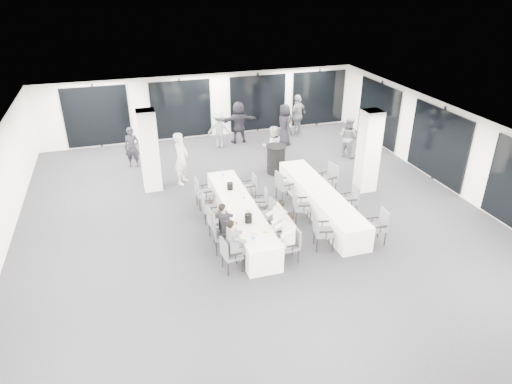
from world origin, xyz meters
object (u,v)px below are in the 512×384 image
Objects in this scene: chair_side_right_far at (329,177)px; banquet_table_side at (320,201)px; chair_main_right_mid at (269,212)px; chair_side_right_mid at (351,198)px; chair_side_left_far at (283,184)px; standing_guest_a at (181,155)px; standing_guest_g at (132,145)px; chair_main_left_second at (220,232)px; chair_main_right_second at (283,228)px; standing_guest_h at (348,135)px; chair_main_left_near at (229,253)px; chair_side_right_near at (379,224)px; chair_side_left_near at (321,229)px; standing_guest_b at (272,143)px; chair_side_left_mid at (299,204)px; banquet_table_main at (240,216)px; standing_guest_e at (284,122)px; ice_bucket_near at (248,218)px; chair_main_right_fourth at (262,201)px; cocktail_table at (276,159)px; chair_main_left_mid at (215,222)px; chair_main_left_fourth at (208,206)px; chair_main_right_near at (292,243)px; chair_main_right_far at (251,185)px; standing_guest_c at (219,127)px; ice_bucket_far at (230,186)px; standing_guest_f at (239,119)px; chair_main_left_far at (202,191)px.

banquet_table_side is at bearing 130.22° from chair_side_right_far.
chair_main_right_mid is 0.90× the size of chair_side_right_mid.
standing_guest_a reaches higher than chair_side_left_far.
chair_side_right_far is 0.59× the size of standing_guest_g.
chair_main_left_second is 1.04× the size of chair_main_right_second.
chair_main_right_second is at bearing 110.37° from standing_guest_h.
chair_main_left_near is 4.29m from chair_side_right_near.
standing_guest_b reaches higher than chair_side_left_near.
chair_side_left_mid is at bearing 48.55° from chair_side_right_near.
banquet_table_main is 1.00× the size of banquet_table_side.
chair_side_right_far reaches higher than chair_side_right_mid.
chair_main_right_second is 5.70m from standing_guest_b.
standing_guest_b is at bearing 59.67° from banquet_table_main.
standing_guest_e is (0.18, 4.85, 0.41)m from chair_side_right_far.
chair_main_left_second reaches higher than chair_side_right_mid.
banquet_table_side is 1.39m from chair_side_left_far.
banquet_table_side is 20.92× the size of ice_bucket_near.
banquet_table_side is at bearing -88.11° from chair_main_right_fourth.
cocktail_table is 4.95m from chair_main_left_mid.
chair_main_left_second is at bearing -178.17° from ice_bucket_near.
chair_side_left_mid is (2.63, 0.88, -0.01)m from chair_main_left_second.
standing_guest_h reaches higher than chair_side_right_mid.
chair_main_left_fourth is at bearing -54.45° from standing_guest_g.
chair_main_right_fourth is at bearing -1.91° from chair_main_right_near.
standing_guest_b is 0.98× the size of standing_guest_h.
chair_side_left_far reaches higher than chair_main_right_far.
chair_main_right_second is 1.15× the size of chair_main_right_far.
chair_main_left_near is at bearing 101.52° from standing_guest_c.
standing_guest_h is at bearing 53.00° from banquet_table_side.
standing_guest_c is 0.97× the size of standing_guest_h.
ice_bucket_far reaches higher than chair_main_right_fourth.
standing_guest_f is 4.80m from standing_guest_g.
chair_main_right_fourth is at bearing 98.71° from standing_guest_h.
chair_side_left_mid is at bearing 117.98° from chair_main_left_second.
chair_main_left_far is 2.41m from chair_main_right_mid.
chair_main_right_fourth is at bearing 93.20° from chair_main_left_fourth.
banquet_table_main is 0.94m from chair_main_left_mid.
chair_main_right_second reaches higher than chair_main_left_near.
standing_guest_c is at bearing 25.36° from chair_side_right_mid.
ice_bucket_far is at bearing 80.38° from chair_side_right_far.
chair_main_left_fourth is 0.93× the size of chair_side_right_near.
standing_guest_e reaches higher than ice_bucket_near.
chair_main_left_second reaches higher than chair_main_left_near.
banquet_table_side is 2.85m from ice_bucket_far.
standing_guest_h is at bearing -50.72° from chair_side_right_far.
standing_guest_h is at bearing 142.30° from standing_guest_f.
chair_main_right_near is 2.63m from chair_side_right_near.
chair_side_left_far is (2.62, 3.24, 0.05)m from chair_main_left_near.
chair_main_left_second is at bearing -6.23° from chair_main_left_mid.
standing_guest_b is 3.19m from standing_guest_h.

